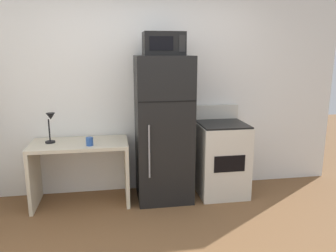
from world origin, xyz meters
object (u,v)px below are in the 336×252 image
oven_range (221,158)px  microwave (164,44)px  desk_lamp (50,123)px  refrigerator (164,129)px  desk (81,161)px  coffee_mug (90,141)px

oven_range → microwave: bearing=-178.0°
desk_lamp → refrigerator: refrigerator is taller
desk_lamp → oven_range: 2.11m
microwave → oven_range: size_ratio=0.42×
desk_lamp → refrigerator: (1.30, -0.04, -0.12)m
desk → coffee_mug: (0.13, -0.16, 0.28)m
coffee_mug → microwave: microwave is taller
refrigerator → oven_range: size_ratio=1.58×
coffee_mug → refrigerator: 0.88m
microwave → refrigerator: bearing=90.3°
oven_range → desk: bearing=179.7°
coffee_mug → microwave: 1.38m
desk_lamp → coffee_mug: (0.44, -0.18, -0.19)m
oven_range → coffee_mug: bearing=-174.7°
refrigerator → oven_range: (0.74, 0.00, -0.40)m
refrigerator → microwave: 1.00m
desk_lamp → desk: bearing=-4.3°
refrigerator → microwave: (0.00, -0.02, 1.00)m
refrigerator → desk_lamp: bearing=178.4°
desk → oven_range: size_ratio=1.01×
desk_lamp → oven_range: (2.04, -0.03, -0.52)m
desk → coffee_mug: bearing=-51.1°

